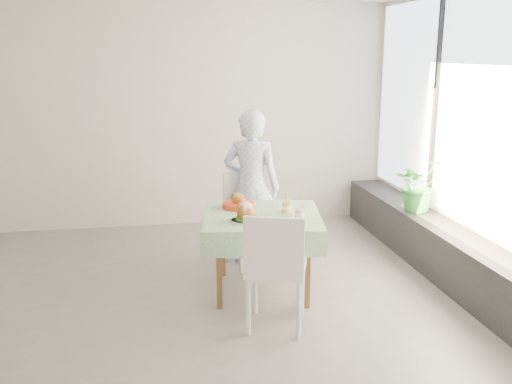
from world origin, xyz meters
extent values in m
plane|color=#64615F|center=(0.00, 0.00, 0.00)|extent=(6.00, 6.00, 0.00)
cube|color=beige|center=(0.00, 2.50, 1.40)|extent=(6.00, 0.02, 2.80)
cube|color=beige|center=(0.00, -2.50, 1.40)|extent=(6.00, 0.02, 2.80)
cube|color=beige|center=(3.00, 0.00, 1.40)|extent=(0.02, 5.00, 2.80)
cube|color=#D1E0F9|center=(2.97, 0.00, 1.65)|extent=(0.01, 4.80, 2.18)
cube|color=black|center=(2.80, 0.00, 0.25)|extent=(0.40, 4.80, 0.50)
cube|color=brown|center=(0.95, 0.17, 0.71)|extent=(1.04, 1.04, 0.04)
cube|color=white|center=(0.95, 0.17, 0.74)|extent=(1.20, 1.20, 0.01)
cube|color=white|center=(0.97, 0.88, 0.48)|extent=(0.54, 0.54, 0.04)
cube|color=white|center=(0.92, 1.08, 0.73)|extent=(0.45, 0.15, 0.45)
cube|color=white|center=(0.92, -0.54, 0.50)|extent=(0.58, 0.58, 0.04)
cube|color=white|center=(0.86, -0.74, 0.75)|extent=(0.45, 0.19, 0.46)
imported|color=#99BBF6|center=(0.98, 0.94, 0.82)|extent=(0.70, 0.59, 1.63)
cylinder|color=white|center=(0.80, -0.03, 0.75)|extent=(0.35, 0.35, 0.02)
cylinder|color=#215816|center=(0.76, -0.03, 0.77)|extent=(0.19, 0.19, 0.02)
ellipsoid|color=#985A24|center=(0.76, -0.03, 0.82)|extent=(0.16, 0.15, 0.12)
ellipsoid|color=white|center=(0.76, -0.03, 0.88)|extent=(0.12, 0.11, 0.08)
cylinder|color=#A21C0F|center=(0.90, -0.04, 0.78)|extent=(0.06, 0.06, 0.03)
cylinder|color=white|center=(1.18, 0.20, 0.80)|extent=(0.08, 0.08, 0.12)
cylinder|color=orange|center=(1.18, 0.20, 0.79)|extent=(0.07, 0.07, 0.09)
cylinder|color=white|center=(1.18, 0.20, 0.86)|extent=(0.09, 0.09, 0.01)
cylinder|color=yellow|center=(1.18, 0.20, 0.91)|extent=(0.01, 0.03, 0.17)
cylinder|color=white|center=(1.24, -0.05, 0.80)|extent=(0.09, 0.09, 0.12)
cylinder|color=beige|center=(1.24, -0.05, 0.79)|extent=(0.08, 0.08, 0.09)
cylinder|color=white|center=(1.24, -0.05, 0.87)|extent=(0.09, 0.09, 0.01)
cylinder|color=yellow|center=(1.24, -0.05, 0.91)|extent=(0.01, 0.03, 0.17)
cylinder|color=red|center=(0.76, 0.44, 0.77)|extent=(0.30, 0.30, 0.05)
cylinder|color=white|center=(0.76, 0.44, 0.78)|extent=(0.26, 0.26, 0.02)
ellipsoid|color=#985A24|center=(0.76, 0.44, 0.83)|extent=(0.13, 0.13, 0.11)
imported|color=#2F7D29|center=(2.80, 0.85, 0.79)|extent=(0.67, 0.63, 0.59)
camera|label=1|loc=(-0.01, -4.73, 2.17)|focal=40.00mm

